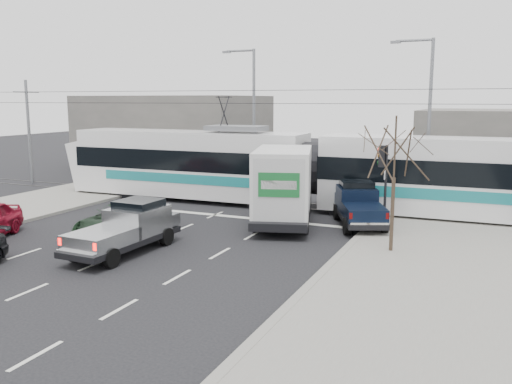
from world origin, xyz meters
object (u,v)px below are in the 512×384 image
at_px(traffic_signal, 383,168).
at_px(bare_tree, 395,153).
at_px(box_truck, 284,186).
at_px(tram, 313,170).
at_px(street_lamp_near, 426,110).
at_px(navy_pickup, 358,205).
at_px(green_car, 122,220).
at_px(silver_pickup, 129,227).
at_px(street_lamp_far, 251,108).

bearing_deg(traffic_signal, bare_tree, -74.24).
xyz_separation_m(bare_tree, box_truck, (-5.52, 3.24, -2.05)).
bearing_deg(box_truck, tram, 70.52).
xyz_separation_m(bare_tree, street_lamp_near, (-0.29, 11.50, 1.32)).
relative_size(tram, box_truck, 3.85).
height_order(navy_pickup, green_car, navy_pickup).
xyz_separation_m(traffic_signal, street_lamp_near, (0.84, 7.50, 2.37)).
relative_size(bare_tree, silver_pickup, 0.96).
distance_m(street_lamp_far, silver_pickup, 17.77).
bearing_deg(navy_pickup, bare_tree, -85.36).
height_order(street_lamp_far, silver_pickup, street_lamp_far).
height_order(tram, box_truck, tram).
bearing_deg(bare_tree, tram, 127.13).
height_order(street_lamp_far, navy_pickup, street_lamp_far).
height_order(bare_tree, box_truck, bare_tree).
xyz_separation_m(silver_pickup, box_truck, (3.71, 6.82, 0.81)).
relative_size(navy_pickup, green_car, 0.99).
xyz_separation_m(street_lamp_near, silver_pickup, (-8.95, -15.08, -4.18)).
bearing_deg(navy_pickup, box_truck, 172.14).
distance_m(street_lamp_near, navy_pickup, 8.65).
relative_size(bare_tree, street_lamp_near, 0.56).
bearing_deg(street_lamp_far, street_lamp_near, -9.87).
bearing_deg(silver_pickup, street_lamp_far, 100.41).
bearing_deg(street_lamp_far, box_truck, -58.59).
distance_m(silver_pickup, navy_pickup, 10.44).
xyz_separation_m(bare_tree, street_lamp_far, (-11.79, 13.50, 1.32)).
height_order(bare_tree, navy_pickup, bare_tree).
height_order(silver_pickup, navy_pickup, navy_pickup).
xyz_separation_m(navy_pickup, green_car, (-8.67, -5.97, -0.28)).
bearing_deg(bare_tree, street_lamp_near, 91.42).
bearing_deg(bare_tree, navy_pickup, 118.10).
relative_size(bare_tree, traffic_signal, 1.39).
height_order(traffic_signal, navy_pickup, traffic_signal).
bearing_deg(green_car, tram, 52.12).
xyz_separation_m(traffic_signal, box_truck, (-4.39, -0.76, -1.00)).
distance_m(bare_tree, traffic_signal, 4.28).
bearing_deg(green_car, navy_pickup, 28.72).
height_order(traffic_signal, street_lamp_near, street_lamp_near).
height_order(street_lamp_near, box_truck, street_lamp_near).
height_order(street_lamp_far, box_truck, street_lamp_far).
bearing_deg(street_lamp_far, traffic_signal, -41.72).
relative_size(street_lamp_far, green_car, 1.79).
relative_size(box_truck, navy_pickup, 1.50).
distance_m(bare_tree, tram, 9.01).
xyz_separation_m(street_lamp_near, box_truck, (-5.23, -8.26, -3.37)).
relative_size(street_lamp_near, navy_pickup, 1.81).
bearing_deg(navy_pickup, traffic_signal, -31.88).
xyz_separation_m(street_lamp_far, tram, (6.45, -6.45, -3.04)).
bearing_deg(navy_pickup, green_car, -168.91).
bearing_deg(green_car, box_truck, 37.40).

